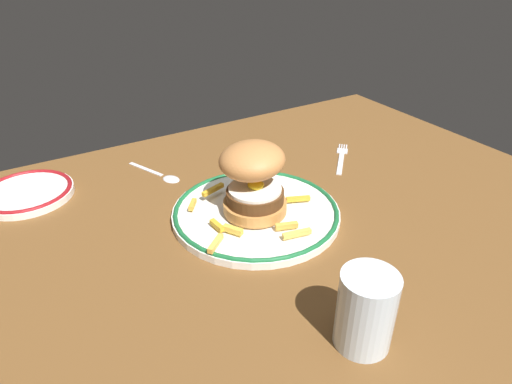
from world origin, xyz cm
name	(u,v)px	position (x,y,z in cm)	size (l,w,h in cm)	color
ground_plane	(256,241)	(0.00, 0.00, -2.00)	(119.23, 85.60, 4.00)	brown
dinner_plate	(256,212)	(2.08, 3.43, 0.84)	(27.33, 27.33, 1.60)	white
burger	(253,177)	(1.71, 3.66, 7.37)	(13.06, 12.99, 11.35)	#BC7C3C
fries_pile	(249,202)	(1.24, 4.24, 2.48)	(21.17, 20.81, 2.68)	#E3A850
water_glass	(365,315)	(-1.05, -24.91, 4.07)	(6.46, 6.46, 9.50)	silver
side_plate	(27,192)	(-29.19, 29.67, 0.83)	(15.71, 15.71, 1.60)	white
fork	(341,157)	(28.40, 12.91, 0.18)	(11.00, 11.31, 0.36)	silver
spoon	(165,176)	(-5.73, 23.83, 0.36)	(6.75, 12.91, 0.90)	silver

